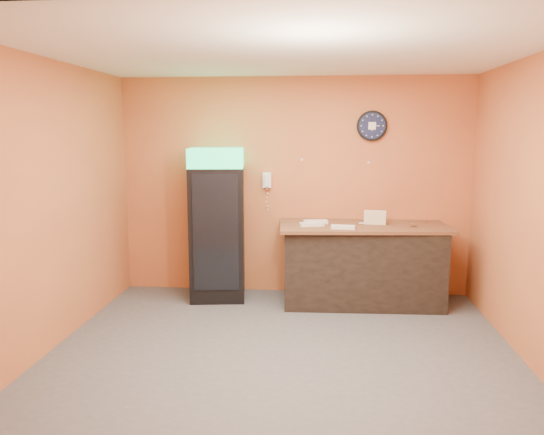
# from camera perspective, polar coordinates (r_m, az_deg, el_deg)

# --- Properties ---
(floor) EXTENTS (4.50, 4.50, 0.00)m
(floor) POSITION_cam_1_polar(r_m,az_deg,el_deg) (5.30, 1.14, -14.19)
(floor) COLOR #47474C
(floor) RESTS_ON ground
(back_wall) EXTENTS (4.50, 0.02, 2.80)m
(back_wall) POSITION_cam_1_polar(r_m,az_deg,el_deg) (6.90, 2.37, 3.34)
(back_wall) COLOR #CA6D39
(back_wall) RESTS_ON floor
(left_wall) EXTENTS (0.02, 4.00, 2.80)m
(left_wall) POSITION_cam_1_polar(r_m,az_deg,el_deg) (5.55, -22.68, 1.19)
(left_wall) COLOR #CA6D39
(left_wall) RESTS_ON floor
(right_wall) EXTENTS (0.02, 4.00, 2.80)m
(right_wall) POSITION_cam_1_polar(r_m,az_deg,el_deg) (5.26, 26.45, 0.54)
(right_wall) COLOR #CA6D39
(right_wall) RESTS_ON floor
(ceiling) EXTENTS (4.50, 4.00, 0.02)m
(ceiling) POSITION_cam_1_polar(r_m,az_deg,el_deg) (4.91, 1.25, 17.33)
(ceiling) COLOR white
(ceiling) RESTS_ON back_wall
(beverage_cooler) EXTENTS (0.75, 0.75, 1.91)m
(beverage_cooler) POSITION_cam_1_polar(r_m,az_deg,el_deg) (6.69, -5.99, -0.94)
(beverage_cooler) COLOR black
(beverage_cooler) RESTS_ON floor
(prep_counter) EXTENTS (1.92, 0.91, 0.95)m
(prep_counter) POSITION_cam_1_polar(r_m,az_deg,el_deg) (6.66, 9.68, -5.11)
(prep_counter) COLOR black
(prep_counter) RESTS_ON floor
(wall_clock) EXTENTS (0.38, 0.06, 0.38)m
(wall_clock) POSITION_cam_1_polar(r_m,az_deg,el_deg) (6.85, 10.70, 9.66)
(wall_clock) COLOR black
(wall_clock) RESTS_ON back_wall
(wall_phone) EXTENTS (0.11, 0.10, 0.20)m
(wall_phone) POSITION_cam_1_polar(r_m,az_deg,el_deg) (6.86, -0.54, 4.04)
(wall_phone) COLOR white
(wall_phone) RESTS_ON back_wall
(butcher_paper) EXTENTS (2.10, 1.08, 0.04)m
(butcher_paper) POSITION_cam_1_polar(r_m,az_deg,el_deg) (6.55, 9.80, -0.92)
(butcher_paper) COLOR brown
(butcher_paper) RESTS_ON prep_counter
(sub_roll_stack) EXTENTS (0.27, 0.13, 0.17)m
(sub_roll_stack) POSITION_cam_1_polar(r_m,az_deg,el_deg) (6.59, 11.02, 0.01)
(sub_roll_stack) COLOR beige
(sub_roll_stack) RESTS_ON butcher_paper
(wrapped_sandwich_left) EXTENTS (0.30, 0.18, 0.04)m
(wrapped_sandwich_left) POSITION_cam_1_polar(r_m,az_deg,el_deg) (6.37, 4.30, -0.73)
(wrapped_sandwich_left) COLOR silver
(wrapped_sandwich_left) RESTS_ON butcher_paper
(wrapped_sandwich_mid) EXTENTS (0.28, 0.13, 0.04)m
(wrapped_sandwich_mid) POSITION_cam_1_polar(r_m,az_deg,el_deg) (6.23, 7.63, -1.03)
(wrapped_sandwich_mid) COLOR silver
(wrapped_sandwich_mid) RESTS_ON butcher_paper
(wrapped_sandwich_right) EXTENTS (0.31, 0.18, 0.04)m
(wrapped_sandwich_right) POSITION_cam_1_polar(r_m,az_deg,el_deg) (6.55, 4.70, -0.46)
(wrapped_sandwich_right) COLOR silver
(wrapped_sandwich_right) RESTS_ON butcher_paper
(kitchen_tool) EXTENTS (0.05, 0.05, 0.05)m
(kitchen_tool) POSITION_cam_1_polar(r_m,az_deg,el_deg) (6.58, 10.49, -0.48)
(kitchen_tool) COLOR silver
(kitchen_tool) RESTS_ON butcher_paper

